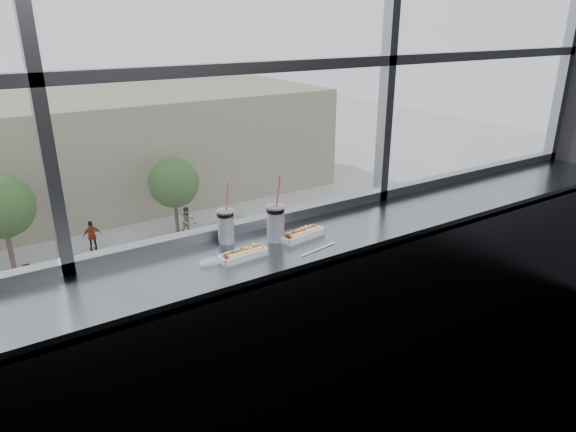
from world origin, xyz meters
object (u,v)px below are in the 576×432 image
hotdog_tray_left (243,254)px  car_near_c (100,345)px  pedestrian_c (92,233)px  tree_right (174,183)px  soda_cup_right (276,222)px  wrapper (211,261)px  soda_cup_left (226,225)px  car_near_e (315,280)px  hotdog_tray_right (302,234)px  loose_straw (318,249)px  pedestrian_d (187,218)px  car_far_c (244,226)px  car_far_b (81,266)px  tree_center (1,207)px  car_near_d (182,322)px

hotdog_tray_left → car_near_c: size_ratio=0.04×
pedestrian_c → tree_right: 5.84m
soda_cup_right → wrapper: bearing=-169.7°
pedestrian_c → wrapper: bearing=80.8°
soda_cup_left → car_near_e: (12.39, 16.10, -11.16)m
soda_cup_right → tree_right: (9.57, 28.22, -8.75)m
pedestrian_c → hotdog_tray_right: bearing=81.9°
soda_cup_left → wrapper: 0.28m
soda_cup_right → loose_straw: soda_cup_right is taller
soda_cup_left → tree_right: (9.81, 28.10, -8.74)m
hotdog_tray_right → soda_cup_left: 0.43m
hotdog_tray_right → pedestrian_d: size_ratio=0.12×
soda_cup_right → car_far_c: bearing=62.8°
hotdog_tray_left → car_near_e: (12.41, 16.33, -11.08)m
tree_right → car_far_c: bearing=-54.5°
hotdog_tray_left → tree_right: hotdog_tray_left is taller
wrapper → car_far_c: 29.57m
pedestrian_c → loose_straw: bearing=81.9°
soda_cup_left → wrapper: soda_cup_left is taller
loose_straw → car_near_e: 23.19m
loose_straw → car_far_b: 26.94m
loose_straw → pedestrian_c: bearing=72.0°
soda_cup_right → car_near_c: soda_cup_right is taller
pedestrian_d → tree_right: size_ratio=0.44×
car_near_c → tree_center: (-1.94, 12.00, 2.56)m
car_near_e → pedestrian_d: 11.43m
hotdog_tray_left → loose_straw: bearing=-21.2°
loose_straw → pedestrian_c: loose_straw is taller
car_far_b → car_near_d: car_far_b is taller
hotdog_tray_right → car_near_d: (4.97, 16.28, -11.05)m
hotdog_tray_right → loose_straw: size_ratio=1.11×
hotdog_tray_right → pedestrian_c: hotdog_tray_right is taller
car_far_b → soda_cup_left: bearing=170.5°
hotdog_tray_right → car_far_c: (12.28, 24.28, -10.93)m
soda_cup_right → pedestrian_d: bearing=70.0°
car_near_e → pedestrian_c: pedestrian_c is taller
soda_cup_right → car_far_b: bearing=83.7°
hotdog_tray_right → soda_cup_right: size_ratio=0.73×
soda_cup_right → tree_right: 31.06m
car_near_e → tree_center: (-12.39, 12.00, 2.72)m
car_far_b → pedestrian_d: (7.33, 3.22, 0.09)m
wrapper → tree_right: wrapper is taller
hotdog_tray_right → wrapper: bearing=174.1°
soda_cup_left → pedestrian_c: (4.43, 28.12, -11.01)m
soda_cup_right → loose_straw: size_ratio=1.52×
car_far_b → car_near_e: size_ratio=1.04×
hotdog_tray_left → car_far_b: 26.88m
soda_cup_right → loose_straw: 0.28m
hotdog_tray_left → soda_cup_right: soda_cup_right is taller
hotdog_tray_right → tree_right: (9.43, 28.28, -8.67)m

